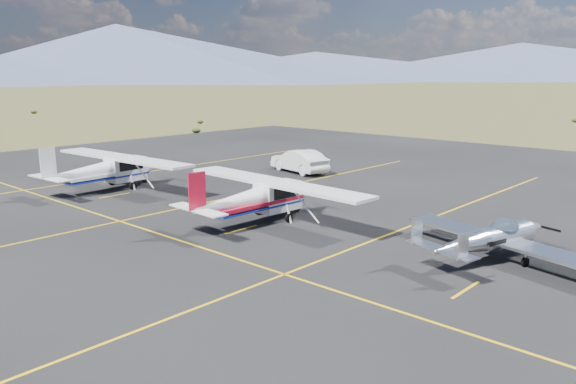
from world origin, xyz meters
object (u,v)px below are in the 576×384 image
aircraft_plain (106,169)px  sedan (299,161)px  aircraft_low_wing (493,238)px  aircraft_cessna (258,197)px

aircraft_plain → sedan: size_ratio=2.37×
aircraft_low_wing → aircraft_plain: size_ratio=0.73×
aircraft_cessna → sedan: 14.31m
aircraft_low_wing → sedan: aircraft_low_wing is taller
aircraft_plain → sedan: aircraft_plain is taller
aircraft_low_wing → aircraft_plain: bearing=111.4°
aircraft_low_wing → aircraft_cessna: aircraft_cessna is taller
aircraft_low_wing → aircraft_cessna: 10.94m
aircraft_low_wing → aircraft_cessna: bearing=115.1°
sedan → aircraft_cessna: bearing=45.4°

